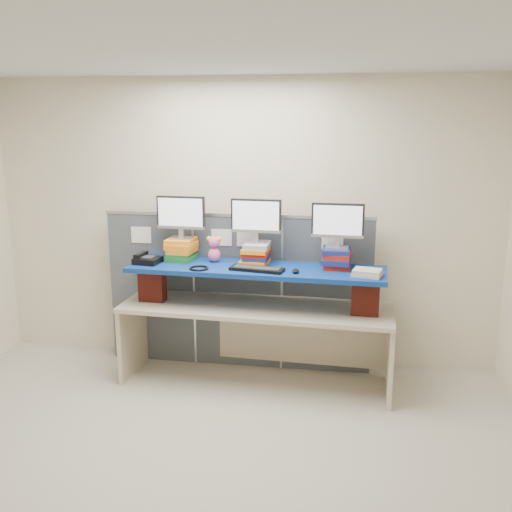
% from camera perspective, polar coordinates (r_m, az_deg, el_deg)
% --- Properties ---
extents(room, '(5.00, 4.00, 2.80)m').
position_cam_1_polar(room, '(3.73, -7.02, -1.98)').
color(room, '#EEE1C4').
rests_on(room, ground).
extents(cubicle_partition, '(2.60, 0.06, 1.53)m').
position_cam_1_polar(cubicle_partition, '(5.56, -1.83, -3.48)').
color(cubicle_partition, '#42484E').
rests_on(cubicle_partition, ground).
extents(desk, '(2.49, 0.83, 0.75)m').
position_cam_1_polar(desk, '(5.24, -0.00, -6.54)').
color(desk, beige).
rests_on(desk, ground).
extents(brick_pier_left, '(0.24, 0.14, 0.32)m').
position_cam_1_polar(brick_pier_left, '(5.37, -10.33, -2.77)').
color(brick_pier_left, maroon).
rests_on(brick_pier_left, desk).
extents(brick_pier_right, '(0.24, 0.14, 0.32)m').
position_cam_1_polar(brick_pier_right, '(5.00, 10.89, -4.02)').
color(brick_pier_right, maroon).
rests_on(brick_pier_right, desk).
extents(blue_board, '(2.32, 0.68, 0.04)m').
position_cam_1_polar(blue_board, '(5.10, -0.00, -1.32)').
color(blue_board, navy).
rests_on(blue_board, brick_pier_left).
extents(book_stack_left, '(0.27, 0.32, 0.20)m').
position_cam_1_polar(book_stack_left, '(5.37, -7.46, 0.68)').
color(book_stack_left, '#1B6622').
rests_on(book_stack_left, blue_board).
extents(book_stack_center, '(0.26, 0.31, 0.19)m').
position_cam_1_polar(book_stack_center, '(5.19, 0.00, 0.26)').
color(book_stack_center, orange).
rests_on(book_stack_center, blue_board).
extents(book_stack_right, '(0.27, 0.31, 0.18)m').
position_cam_1_polar(book_stack_right, '(5.09, 8.09, -0.20)').
color(book_stack_right, '#A01A12').
rests_on(book_stack_right, blue_board).
extents(monitor_left, '(0.46, 0.14, 0.40)m').
position_cam_1_polar(monitor_left, '(5.31, -7.52, 4.11)').
color(monitor_left, '#959599').
rests_on(monitor_left, book_stack_left).
extents(monitor_center, '(0.46, 0.14, 0.40)m').
position_cam_1_polar(monitor_center, '(5.12, 0.00, 3.81)').
color(monitor_center, '#959599').
rests_on(monitor_center, book_stack_center).
extents(monitor_right, '(0.46, 0.14, 0.40)m').
position_cam_1_polar(monitor_right, '(5.03, 8.17, 3.30)').
color(monitor_right, '#959599').
rests_on(monitor_right, book_stack_right).
extents(keyboard, '(0.49, 0.24, 0.03)m').
position_cam_1_polar(keyboard, '(4.96, 0.10, -1.31)').
color(keyboard, black).
rests_on(keyboard, blue_board).
extents(mouse, '(0.08, 0.11, 0.03)m').
position_cam_1_polar(mouse, '(4.90, 3.98, -1.50)').
color(mouse, black).
rests_on(mouse, blue_board).
extents(desk_phone, '(0.25, 0.23, 0.09)m').
position_cam_1_polar(desk_phone, '(5.31, -10.87, -0.35)').
color(desk_phone, black).
rests_on(desk_phone, blue_board).
extents(headset, '(0.22, 0.22, 0.02)m').
position_cam_1_polar(headset, '(5.04, -5.74, -1.21)').
color(headset, black).
rests_on(headset, blue_board).
extents(plush_toy, '(0.14, 0.11, 0.24)m').
position_cam_1_polar(plush_toy, '(5.26, -4.21, 0.72)').
color(plush_toy, pink).
rests_on(plush_toy, blue_board).
extents(binder_stack, '(0.27, 0.24, 0.06)m').
position_cam_1_polar(binder_stack, '(4.88, 11.06, -1.65)').
color(binder_stack, beige).
rests_on(binder_stack, blue_board).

